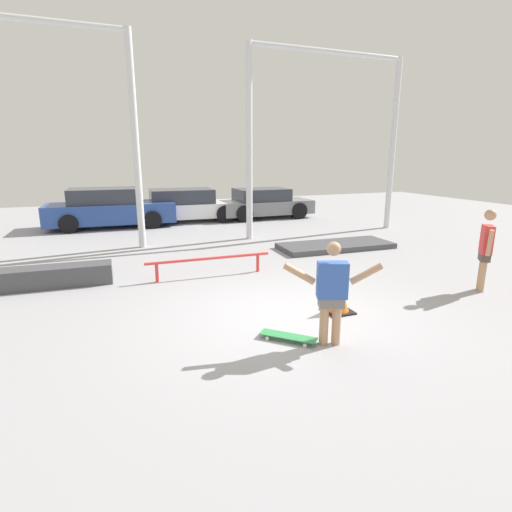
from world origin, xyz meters
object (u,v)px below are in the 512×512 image
skateboarder (332,290)px  grind_rail (209,261)px  parked_car_blue (110,208)px  traffic_cone (338,298)px  bystander (486,246)px  skateboard (288,336)px  parked_car_grey (264,203)px  manual_pad (336,246)px  grind_box (51,277)px  parked_car_white (185,206)px

skateboarder → grind_rail: 3.89m
parked_car_blue → traffic_cone: bearing=-69.8°
bystander → parked_car_blue: bearing=-108.6°
skateboard → parked_car_grey: parked_car_grey is taller
skateboarder → manual_pad: 6.20m
bystander → grind_box: bearing=-73.9°
parked_car_blue → manual_pad: bearing=-43.7°
traffic_cone → grind_rail: bearing=118.1°
grind_box → grind_rail: (3.19, -0.51, 0.14)m
parked_car_white → bystander: bystander is taller
parked_car_blue → parked_car_white: parked_car_blue is taller
skateboard → grind_rail: (-0.23, 3.48, 0.29)m
grind_rail → grind_box: bearing=170.9°
parked_car_blue → parked_car_grey: (6.20, -0.01, -0.08)m
manual_pad → parked_car_grey: bearing=87.1°
parked_car_blue → bystander: (6.52, -10.40, 0.21)m
skateboarder → parked_car_white: bearing=110.2°
parked_car_blue → bystander: size_ratio=2.86×
skateboard → parked_car_blue: (-2.01, 10.99, 0.63)m
skateboarder → grind_rail: size_ratio=0.54×
grind_box → parked_car_blue: bearing=78.6°
grind_box → traffic_cone: (4.69, -3.32, 0.04)m
grind_rail → parked_car_blue: 7.72m
parked_car_grey → grind_box: bearing=-136.9°
skateboarder → grind_box: skateboarder is taller
skateboard → grind_rail: grind_rail is taller
grind_box → parked_car_white: parked_car_white is taller
skateboarder → bystander: bystander is taller
parked_car_grey → traffic_cone: bearing=-105.2°
grind_rail → parked_car_blue: bearing=103.3°
manual_pad → parked_car_blue: parked_car_blue is taller
parked_car_blue → parked_car_grey: 6.20m
parked_car_white → skateboard: bearing=-91.2°
grind_box → manual_pad: grind_box is taller
parked_car_blue → parked_car_white: (2.88, 0.30, -0.06)m
parked_car_blue → bystander: bystander is taller
grind_rail → bystander: 5.58m
grind_box → bystander: bearing=-23.2°
skateboard → parked_car_white: 11.34m
grind_rail → parked_car_white: size_ratio=0.61×
skateboarder → bystander: 4.11m
grind_rail → parked_car_grey: size_ratio=0.70×
skateboard → traffic_cone: size_ratio=1.42×
skateboarder → traffic_cone: bearing=73.7°
manual_pad → parked_car_white: parked_car_white is taller
skateboarder → manual_pad: bearing=78.7°
parked_car_grey → skateboarder: bearing=-107.5°
grind_box → manual_pad: size_ratio=0.72×
skateboarder → bystander: (4.01, 0.90, 0.09)m
manual_pad → grind_rail: size_ratio=1.18×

